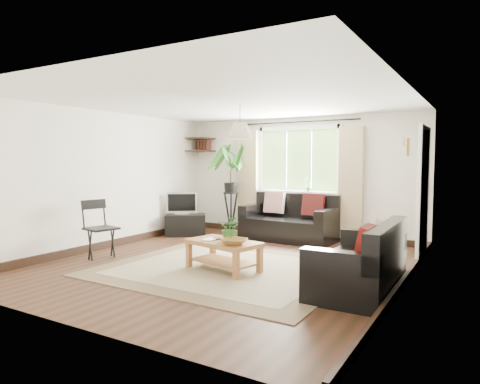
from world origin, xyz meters
The scene contains 24 objects.
floor centered at (0.00, 0.00, 0.00)m, with size 5.50×5.50×0.00m, color black.
ceiling centered at (0.00, 0.00, 2.40)m, with size 5.50×5.50×0.00m, color white.
wall_back centered at (0.00, 2.75, 1.20)m, with size 5.00×0.02×2.40m, color white.
wall_front centered at (0.00, -2.75, 1.20)m, with size 5.00×0.02×2.40m, color white.
wall_left centered at (-2.50, 0.00, 1.20)m, with size 0.02×5.50×2.40m, color white.
wall_right centered at (2.50, 0.00, 1.20)m, with size 0.02×5.50×2.40m, color white.
rug centered at (0.16, -0.25, 0.01)m, with size 3.36×2.88×0.02m, color beige.
window centered at (0.00, 2.71, 1.55)m, with size 2.50×0.16×2.16m, color white, non-canonical shape.
door centered at (2.47, 1.70, 1.00)m, with size 0.06×0.96×2.06m, color silver.
corner_shelf centered at (-2.25, 2.50, 1.89)m, with size 0.50×0.50×0.34m, color black, non-canonical shape.
pendant_lamp centered at (0.00, 0.40, 2.05)m, with size 0.36×0.36×0.54m, color beige, non-canonical shape.
wall_sconce centered at (2.43, 0.30, 1.74)m, with size 0.12×0.12×0.28m, color beige, non-canonical shape.
sofa_back centered at (0.02, 2.24, 0.42)m, with size 1.79×0.89×0.84m, color black, non-canonical shape.
sofa_right centered at (2.03, -0.29, 0.39)m, with size 0.83×1.66×0.78m, color black, non-canonical shape.
coffee_table centered at (0.17, -0.35, 0.21)m, with size 1.03×0.56×0.42m, color brown, non-canonical shape.
table_plant centered at (0.27, -0.32, 0.60)m, with size 0.32×0.28×0.36m, color #2F6026.
bowl centered at (0.44, -0.51, 0.46)m, with size 0.33×0.33×0.08m, color brown.
book_a centered at (-0.11, -0.38, 0.43)m, with size 0.16×0.22×0.02m, color white.
book_b centered at (-0.01, -0.19, 0.43)m, with size 0.15×0.20×0.02m, color #533121.
tv_stand centered at (-2.04, 1.66, 0.22)m, with size 0.81×0.46×0.43m, color black.
tv centered at (-2.13, 1.66, 0.67)m, with size 0.62×0.21×0.48m, color #A5A5AA, non-canonical shape.
palm_stand centered at (-1.35, 2.32, 0.95)m, with size 0.74×0.74×1.90m, color black, non-canonical shape.
folding_chair centered at (-1.89, -0.67, 0.46)m, with size 0.47×0.47×0.92m, color black, non-canonical shape.
sill_plant centered at (0.25, 2.63, 1.06)m, with size 0.14×0.10×0.27m, color #2D6023.
Camera 1 is at (3.33, -5.30, 1.53)m, focal length 32.00 mm.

